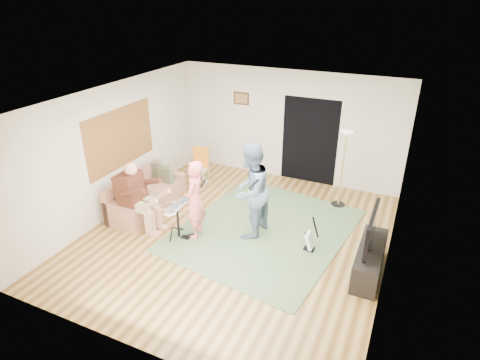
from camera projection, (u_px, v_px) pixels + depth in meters
name	position (u px, v px, depth m)	size (l,w,h in m)	color
floor	(236.00, 236.00, 7.81)	(6.00, 6.00, 0.00)	brown
walls	(236.00, 173.00, 7.22)	(5.50, 6.00, 2.70)	beige
ceiling	(236.00, 99.00, 6.64)	(6.00, 6.00, 0.00)	white
window_blinds	(121.00, 138.00, 8.33)	(2.05, 2.05, 0.00)	#99622F
doorway	(310.00, 141.00, 9.60)	(2.10, 2.10, 0.00)	black
picture_frame	(241.00, 98.00, 9.91)	(0.42, 0.03, 0.32)	#3F2314
area_rug	(264.00, 230.00, 8.00)	(3.01, 3.59, 0.02)	#4E6D42
sofa	(144.00, 198.00, 8.69)	(0.78, 1.90, 0.77)	#A87054
drummer	(140.00, 203.00, 7.88)	(0.90, 0.50, 1.38)	#4C2215
drum_kit	(178.00, 223.00, 7.65)	(0.39, 0.70, 0.72)	black
singer	(195.00, 200.00, 7.50)	(0.57, 0.37, 1.56)	#FF6E70
microphone	(203.00, 183.00, 7.26)	(0.06, 0.06, 0.24)	black
guitarist	(250.00, 191.00, 7.48)	(0.91, 0.71, 1.88)	slate
guitar_held	(261.00, 176.00, 7.26)	(0.12, 0.60, 0.26)	silver
guitar_spare	(310.00, 241.00, 7.31)	(0.26, 0.23, 0.71)	black
torchiere_lamp	(344.00, 156.00, 8.42)	(0.31, 0.31, 1.72)	black
dining_chair	(200.00, 172.00, 9.71)	(0.46, 0.48, 0.93)	tan
tv_cabinet	(370.00, 260.00, 6.71)	(0.40, 1.40, 0.50)	black
television	(372.00, 229.00, 6.47)	(0.06, 1.13, 0.59)	black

